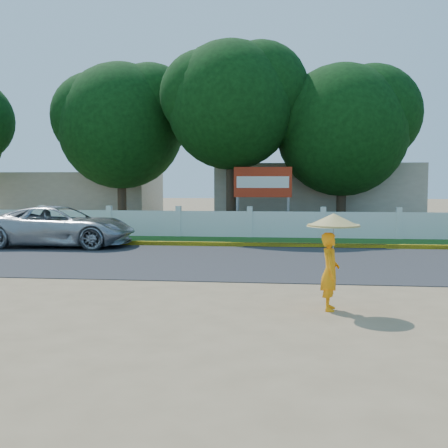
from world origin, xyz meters
name	(u,v)px	position (x,y,z in m)	size (l,w,h in m)	color
ground	(213,291)	(0.00, 0.00, 0.00)	(120.00, 120.00, 0.00)	#9E8460
road	(234,261)	(0.00, 4.50, 0.01)	(60.00, 7.00, 0.02)	#38383A
grass_verge	(247,241)	(0.00, 9.75, 0.01)	(60.00, 3.50, 0.03)	#2D601E
curb	(243,245)	(0.00, 8.05, 0.08)	(40.00, 0.18, 0.16)	yellow
fence	(250,225)	(0.00, 11.20, 0.55)	(40.00, 0.10, 1.10)	silver
building_near	(316,195)	(3.00, 18.00, 1.60)	(10.00, 6.00, 3.20)	#B7AD99
building_far	(85,197)	(-10.00, 19.00, 1.40)	(8.00, 5.00, 2.80)	#B7AD99
vehicle	(61,226)	(-6.54, 7.34, 0.73)	(2.43, 5.28, 1.47)	#A6AAAE
monk_with_parasol	(332,247)	(2.40, -1.52, 1.17)	(0.99, 0.99, 1.80)	orange
billboard	(263,186)	(0.48, 12.30, 2.14)	(2.50, 0.13, 2.95)	gray
tree_row	(286,119)	(1.42, 14.29, 5.17)	(36.43, 7.92, 9.03)	#473828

